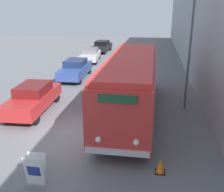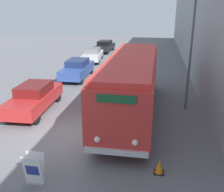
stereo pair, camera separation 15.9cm
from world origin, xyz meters
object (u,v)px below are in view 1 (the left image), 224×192
at_px(streetlamp, 192,22).
at_px(parked_car_far, 90,55).
at_px(vintage_bus, 131,82).
at_px(parked_car_mid, 75,69).
at_px(parked_car_distant, 102,46).
at_px(sign_board, 35,170).
at_px(traffic_cone, 160,166).
at_px(parked_car_near, 33,98).

xyz_separation_m(streetlamp, parked_car_far, (-8.44, 12.34, -4.00)).
relative_size(vintage_bus, parked_car_mid, 2.21).
xyz_separation_m(streetlamp, parked_car_distant, (-8.41, 18.46, -3.98)).
bearing_deg(streetlamp, parked_car_distant, 114.49).
bearing_deg(parked_car_mid, parked_car_far, 92.57).
relative_size(sign_board, parked_car_distant, 0.22).
bearing_deg(traffic_cone, parked_car_distant, 105.71).
height_order(parked_car_far, traffic_cone, parked_car_far).
bearing_deg(parked_car_distant, traffic_cone, -71.86).
height_order(vintage_bus, parked_car_mid, vintage_bus).
bearing_deg(vintage_bus, streetlamp, 19.89).
distance_m(sign_board, traffic_cone, 4.19).
xyz_separation_m(sign_board, traffic_cone, (3.98, 1.27, -0.26)).
distance_m(parked_car_mid, parked_car_distant, 13.02).
bearing_deg(parked_car_distant, streetlamp, -63.09).
bearing_deg(streetlamp, vintage_bus, -160.11).
bearing_deg(vintage_bus, parked_car_distant, 105.58).
xyz_separation_m(vintage_bus, parked_car_far, (-5.47, 13.41, -1.04)).
distance_m(parked_car_distant, traffic_cone, 25.77).
relative_size(sign_board, traffic_cone, 2.01).
relative_size(parked_car_near, parked_car_mid, 1.00).
bearing_deg(parked_car_far, sign_board, -87.08).
bearing_deg(streetlamp, parked_car_near, -168.27).
height_order(vintage_bus, parked_car_near, vintage_bus).
distance_m(vintage_bus, sign_board, 7.10).
height_order(parked_car_mid, traffic_cone, parked_car_mid).
bearing_deg(traffic_cone, parked_car_mid, 119.06).
height_order(streetlamp, parked_car_mid, streetlamp).
xyz_separation_m(parked_car_near, parked_car_far, (-0.22, 14.05, -0.06)).
bearing_deg(parked_car_mid, parked_car_near, -93.05).
xyz_separation_m(vintage_bus, sign_board, (-2.45, -6.55, -1.24)).
relative_size(vintage_bus, parked_car_near, 2.21).
bearing_deg(sign_board, parked_car_mid, 101.13).
bearing_deg(parked_car_near, parked_car_distant, 88.02).
bearing_deg(vintage_bus, parked_car_mid, 127.61).
height_order(parked_car_mid, parked_car_far, parked_car_mid).
relative_size(parked_car_far, parked_car_distant, 1.01).
distance_m(vintage_bus, traffic_cone, 5.70).
distance_m(parked_car_near, parked_car_far, 14.05).
height_order(vintage_bus, parked_car_distant, vintage_bus).
distance_m(streetlamp, parked_car_far, 15.48).
distance_m(vintage_bus, parked_car_far, 14.52).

